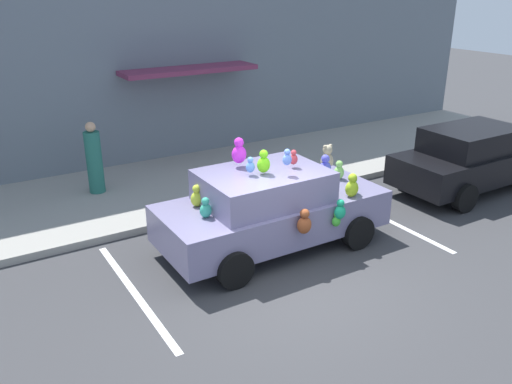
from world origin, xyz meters
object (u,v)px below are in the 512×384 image
(plush_covered_car, at_px, (271,208))
(pedestrian_near_shopfront, at_px, (94,160))
(teddy_bear_on_sidewalk, at_px, (327,158))
(parked_sedan_behind, at_px, (474,158))

(plush_covered_car, bearing_deg, pedestrian_near_shopfront, 116.59)
(plush_covered_car, distance_m, pedestrian_near_shopfront, 4.65)
(teddy_bear_on_sidewalk, distance_m, pedestrian_near_shopfront, 5.73)
(parked_sedan_behind, xyz_separation_m, teddy_bear_on_sidewalk, (-2.34, 2.59, -0.33))
(parked_sedan_behind, distance_m, pedestrian_near_shopfront, 8.87)
(teddy_bear_on_sidewalk, bearing_deg, pedestrian_near_shopfront, 164.33)
(pedestrian_near_shopfront, bearing_deg, parked_sedan_behind, -27.80)
(plush_covered_car, relative_size, pedestrian_near_shopfront, 2.58)
(plush_covered_car, relative_size, parked_sedan_behind, 1.00)
(parked_sedan_behind, bearing_deg, teddy_bear_on_sidewalk, 132.11)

